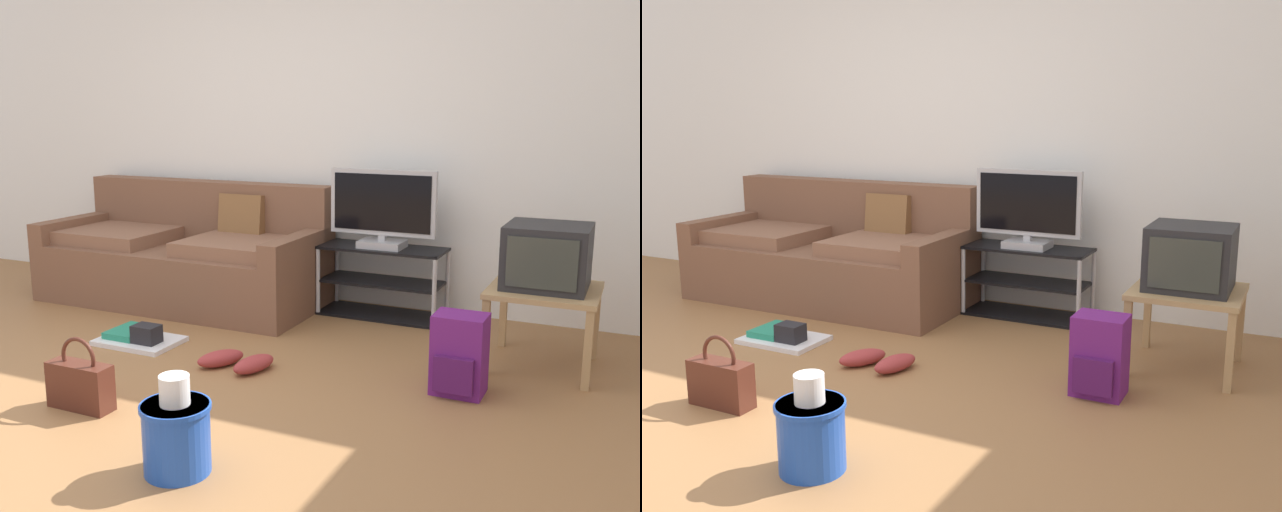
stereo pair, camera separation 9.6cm
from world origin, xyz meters
TOP-DOWN VIEW (x-y plane):
  - ground_plane at (0.00, 0.00)m, footprint 9.00×9.80m
  - wall_back at (0.00, 2.45)m, footprint 9.00×0.10m
  - couch at (-0.79, 1.91)m, footprint 2.12×0.93m
  - tv_stand at (0.71, 2.14)m, footprint 0.87×0.36m
  - flat_tv at (0.71, 2.12)m, footprint 0.75×0.22m
  - side_table at (1.87, 1.57)m, footprint 0.59×0.59m
  - crt_tv at (1.87, 1.59)m, footprint 0.45×0.44m
  - backpack at (1.55, 0.99)m, footprint 0.26×0.27m
  - handbag at (-0.08, 0.02)m, footprint 0.34×0.12m
  - cleaning_bucket at (0.72, -0.29)m, footprint 0.29×0.29m
  - sneakers_pair at (0.33, 0.80)m, footprint 0.45×0.31m
  - floor_tray at (-0.46, 0.93)m, footprint 0.50×0.35m

SIDE VIEW (x-z plane):
  - ground_plane at x=0.00m, z-range -0.02..0.00m
  - floor_tray at x=-0.46m, z-range -0.03..0.11m
  - sneakers_pair at x=0.33m, z-range 0.00..0.09m
  - handbag at x=-0.08m, z-range -0.05..0.31m
  - cleaning_bucket at x=0.72m, z-range -0.03..0.37m
  - backpack at x=1.55m, z-range 0.00..0.41m
  - tv_stand at x=0.71m, z-range 0.00..0.49m
  - couch at x=-0.79m, z-range -0.12..0.77m
  - side_table at x=1.87m, z-range 0.17..0.63m
  - crt_tv at x=1.87m, z-range 0.46..0.81m
  - flat_tv at x=0.71m, z-range 0.49..1.03m
  - wall_back at x=0.00m, z-range 0.00..2.70m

